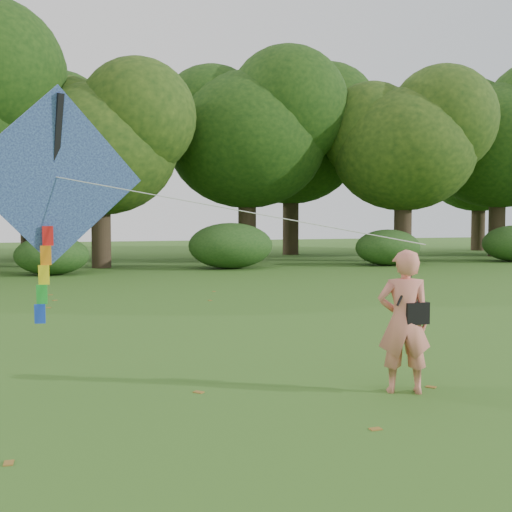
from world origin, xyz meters
name	(u,v)px	position (x,y,z in m)	size (l,w,h in m)	color
ground	(386,377)	(0.00, 0.00, 0.00)	(100.00, 100.00, 0.00)	#265114
man_kite_flyer	(404,321)	(-0.18, -0.72, 0.86)	(0.62, 0.41, 1.71)	#EA816E
crossbody_bag	(414,312)	(-0.07, -0.75, 0.97)	(0.43, 0.20, 0.69)	black
flying_kite	(55,180)	(-4.08, 1.58, 2.59)	(5.33, 2.67, 3.13)	#2666A6
tree_line	(174,143)	(1.67, 22.88, 5.60)	(54.70, 15.30, 9.48)	#3A2D1E
shrub_band	(140,249)	(-0.72, 17.60, 0.86)	(39.15, 3.22, 1.88)	#264919
fallen_leaves	(134,324)	(-2.60, 5.25, 0.01)	(6.12, 12.68, 0.01)	brown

